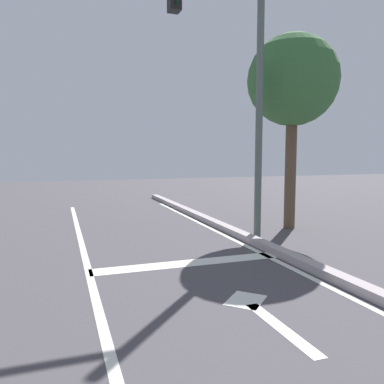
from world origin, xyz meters
name	(u,v)px	position (x,y,z in m)	size (l,w,h in m)	color
lane_line_center	(102,324)	(-0.44, 6.00, 0.00)	(0.12, 20.00, 0.01)	silver
lane_line_curbside	(337,291)	(2.83, 6.00, 0.00)	(0.12, 20.00, 0.01)	silver
stop_bar	(188,263)	(1.27, 7.99, 0.00)	(3.42, 0.40, 0.01)	silver
lane_arrow_stem	(281,327)	(1.44, 5.26, 0.00)	(0.16, 1.40, 0.01)	silver
lane_arrow_head	(246,300)	(1.44, 6.11, 0.00)	(0.56, 0.44, 0.01)	silver
curb_strip	(352,284)	(3.08, 6.00, 0.07)	(0.24, 24.00, 0.14)	#A79A9C
traffic_signal_mast	(228,62)	(2.67, 9.49, 3.91)	(4.05, 0.34, 5.93)	#506056
roadside_tree	(293,82)	(4.78, 10.18, 3.73)	(2.28, 2.28, 4.91)	brown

